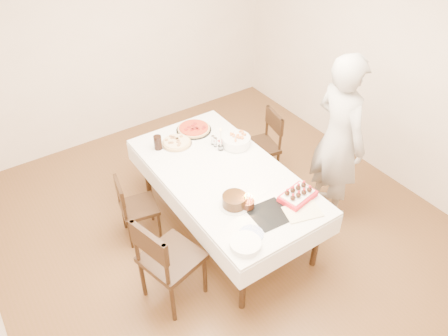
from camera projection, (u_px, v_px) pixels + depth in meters
floor at (226, 233)px, 4.73m from camera, size 5.00×5.00×0.00m
wall_back at (114, 38)px, 5.50m from camera, size 4.50×0.04×2.70m
wall_right at (392, 67)px, 4.87m from camera, size 0.04×5.00×2.70m
dining_table at (224, 201)px, 4.59m from camera, size 1.57×2.33×0.75m
chair_right_savory at (259, 147)px, 5.23m from camera, size 0.53×0.53×0.88m
chair_left_savory at (139, 207)px, 4.49m from camera, size 0.46×0.46×0.77m
chair_left_dessert at (172, 258)px, 3.83m from camera, size 0.62×0.62×1.00m
person at (338, 140)px, 4.47m from camera, size 0.53×0.74×1.88m
pizza_white at (177, 143)px, 4.72m from camera, size 0.36×0.36×0.04m
pizza_pepperoni at (194, 129)px, 4.94m from camera, size 0.43×0.43×0.04m
red_placemat at (234, 142)px, 4.77m from camera, size 0.28×0.28×0.01m
pasta_bowl at (236, 141)px, 4.69m from camera, size 0.35×0.35×0.10m
taper_candle at (221, 139)px, 4.57m from camera, size 0.07×0.07×0.28m
shaker_pair at (215, 142)px, 4.68m from camera, size 0.10×0.10×0.11m
cola_glass at (158, 142)px, 4.63m from camera, size 0.10×0.10×0.16m
layer_cake at (234, 201)px, 3.95m from camera, size 0.37×0.37×0.11m
cake_board at (270, 214)px, 3.90m from camera, size 0.36×0.36×0.01m
birthday_cake at (248, 201)px, 3.92m from camera, size 0.15×0.15×0.13m
strawberry_box at (298, 195)px, 4.03m from camera, size 0.37×0.28×0.08m
box_lid at (302, 212)px, 3.92m from camera, size 0.37×0.30×0.03m
plate_stack at (245, 244)px, 3.59m from camera, size 0.28×0.28×0.05m
china_plate at (251, 234)px, 3.71m from camera, size 0.26×0.26×0.01m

